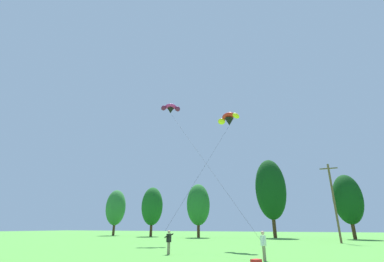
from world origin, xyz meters
name	(u,v)px	position (x,y,z in m)	size (l,w,h in m)	color
treeline_tree_a	(116,207)	(-36.09, 55.12, 6.28)	(4.60, 4.60, 10.38)	#472D19
treeline_tree_b	(152,206)	(-24.66, 52.94, 6.14)	(4.54, 4.54, 10.14)	#472D19
treeline_tree_c	(198,205)	(-13.34, 51.55, 6.04)	(4.50, 4.50, 9.98)	#472D19
treeline_tree_d	(271,189)	(0.25, 55.42, 8.80)	(5.73, 5.73, 14.54)	#472D19
treeline_tree_e	(348,199)	(12.91, 54.57, 6.36)	(4.64, 4.64, 10.51)	#472D19
utility_pole	(334,200)	(9.79, 41.41, 5.26)	(2.20, 0.26, 9.99)	brown
kite_flyer_near	(169,240)	(-3.43, 20.62, 1.00)	(0.54, 0.58, 1.69)	gray
kite_flyer_mid	(263,243)	(3.81, 19.32, 0.99)	(0.44, 0.59, 1.69)	gray
parafoil_kite_high_red_yellow	(229,119)	(-0.63, 29.56, 13.86)	(4.75, 10.08, 13.04)	red
parafoil_kite_mid_magenta	(171,109)	(-10.94, 34.37, 19.06)	(16.11, 16.35, 18.63)	#D12893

